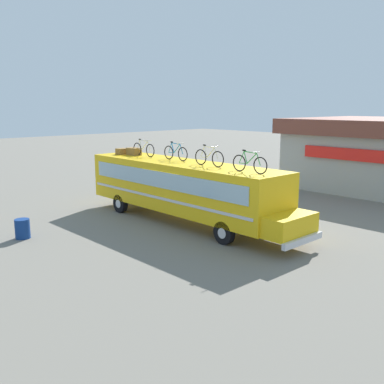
% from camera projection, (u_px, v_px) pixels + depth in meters
% --- Properties ---
extents(ground_plane, '(120.00, 120.00, 0.00)m').
position_uv_depth(ground_plane, '(181.00, 221.00, 20.81)').
color(ground_plane, slate).
extents(bus, '(12.20, 2.55, 2.80)m').
position_uv_depth(bus, '(184.00, 187.00, 20.36)').
color(bus, yellow).
rests_on(bus, ground).
extents(luggage_bag_1, '(0.48, 0.52, 0.31)m').
position_uv_depth(luggage_bag_1, '(122.00, 151.00, 23.44)').
color(luggage_bag_1, olive).
rests_on(luggage_bag_1, bus).
extents(luggage_bag_2, '(0.73, 0.49, 0.38)m').
position_uv_depth(luggage_bag_2, '(134.00, 151.00, 23.06)').
color(luggage_bag_2, olive).
rests_on(luggage_bag_2, bus).
extents(rooftop_bicycle_1, '(1.75, 0.44, 0.88)m').
position_uv_depth(rooftop_bicycle_1, '(144.00, 149.00, 22.52)').
color(rooftop_bicycle_1, black).
rests_on(rooftop_bicycle_1, bus).
extents(rooftop_bicycle_2, '(1.66, 0.44, 0.87)m').
position_uv_depth(rooftop_bicycle_2, '(176.00, 153.00, 20.87)').
color(rooftop_bicycle_2, black).
rests_on(rooftop_bicycle_2, bus).
extents(rooftop_bicycle_3, '(1.71, 0.44, 0.91)m').
position_uv_depth(rooftop_bicycle_3, '(209.00, 157.00, 18.84)').
color(rooftop_bicycle_3, black).
rests_on(rooftop_bicycle_3, bus).
extents(rooftop_bicycle_4, '(1.70, 0.44, 0.88)m').
position_uv_depth(rooftop_bicycle_4, '(249.00, 163.00, 16.96)').
color(rooftop_bicycle_4, black).
rests_on(rooftop_bicycle_4, bus).
extents(trash_bin, '(0.59, 0.59, 0.80)m').
position_uv_depth(trash_bin, '(22.00, 229.00, 18.07)').
color(trash_bin, navy).
rests_on(trash_bin, ground).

